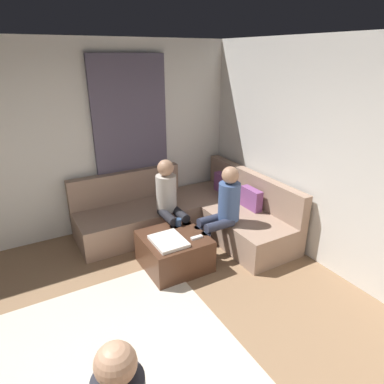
{
  "coord_description": "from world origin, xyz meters",
  "views": [
    {
      "loc": [
        1.82,
        -0.35,
        2.5
      ],
      "look_at": [
        -1.63,
        1.63,
        0.85
      ],
      "focal_mm": 31.5,
      "sensor_mm": 36.0,
      "label": 1
    }
  ],
  "objects_px": {
    "ottoman": "(174,251)",
    "coffee_mug": "(178,222)",
    "game_remote": "(197,237)",
    "person_on_couch_side": "(170,200)",
    "person_on_couch_back": "(223,208)",
    "sectional_couch": "(191,214)"
  },
  "relations": [
    {
      "from": "game_remote",
      "to": "person_on_couch_back",
      "type": "relative_size",
      "value": 0.12
    },
    {
      "from": "game_remote",
      "to": "sectional_couch",
      "type": "bearing_deg",
      "value": 154.17
    },
    {
      "from": "ottoman",
      "to": "game_remote",
      "type": "height_order",
      "value": "game_remote"
    },
    {
      "from": "sectional_couch",
      "to": "game_remote",
      "type": "xyz_separation_m",
      "value": [
        0.85,
        -0.41,
        0.15
      ]
    },
    {
      "from": "game_remote",
      "to": "coffee_mug",
      "type": "bearing_deg",
      "value": -174.29
    },
    {
      "from": "coffee_mug",
      "to": "game_remote",
      "type": "distance_m",
      "value": 0.4
    },
    {
      "from": "person_on_couch_back",
      "to": "person_on_couch_side",
      "type": "distance_m",
      "value": 0.74
    },
    {
      "from": "coffee_mug",
      "to": "person_on_couch_side",
      "type": "xyz_separation_m",
      "value": [
        -0.3,
        0.03,
        0.19
      ]
    },
    {
      "from": "ottoman",
      "to": "game_remote",
      "type": "distance_m",
      "value": 0.36
    },
    {
      "from": "person_on_couch_side",
      "to": "person_on_couch_back",
      "type": "bearing_deg",
      "value": 130.2
    },
    {
      "from": "coffee_mug",
      "to": "person_on_couch_back",
      "type": "bearing_deg",
      "value": 62.45
    },
    {
      "from": "ottoman",
      "to": "coffee_mug",
      "type": "distance_m",
      "value": 0.38
    },
    {
      "from": "ottoman",
      "to": "coffee_mug",
      "type": "xyz_separation_m",
      "value": [
        -0.22,
        0.18,
        0.26
      ]
    },
    {
      "from": "ottoman",
      "to": "person_on_couch_back",
      "type": "height_order",
      "value": "person_on_couch_back"
    },
    {
      "from": "person_on_couch_back",
      "to": "game_remote",
      "type": "bearing_deg",
      "value": 106.24
    },
    {
      "from": "sectional_couch",
      "to": "game_remote",
      "type": "height_order",
      "value": "sectional_couch"
    },
    {
      "from": "coffee_mug",
      "to": "person_on_couch_back",
      "type": "relative_size",
      "value": 0.08
    },
    {
      "from": "ottoman",
      "to": "coffee_mug",
      "type": "bearing_deg",
      "value": 140.71
    },
    {
      "from": "person_on_couch_back",
      "to": "person_on_couch_side",
      "type": "bearing_deg",
      "value": 40.2
    },
    {
      "from": "ottoman",
      "to": "game_remote",
      "type": "xyz_separation_m",
      "value": [
        0.18,
        0.22,
        0.22
      ]
    },
    {
      "from": "person_on_couch_side",
      "to": "coffee_mug",
      "type": "bearing_deg",
      "value": 84.72
    },
    {
      "from": "sectional_couch",
      "to": "person_on_couch_side",
      "type": "height_order",
      "value": "person_on_couch_side"
    }
  ]
}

